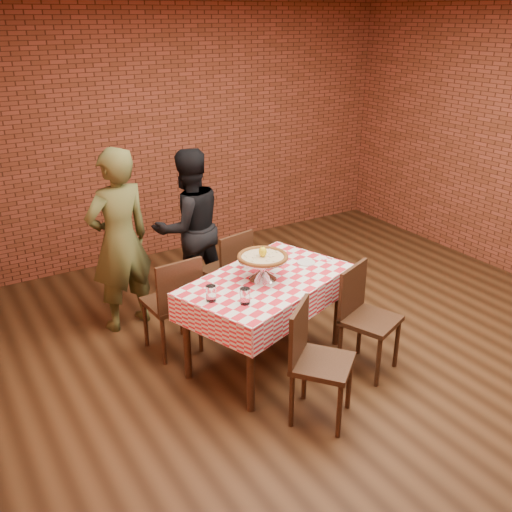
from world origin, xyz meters
name	(u,v)px	position (x,y,z in m)	size (l,w,h in m)	color
ground	(341,361)	(0.00, 0.00, 0.00)	(6.00, 6.00, 0.00)	black
back_wall	(182,130)	(0.00, 3.00, 1.45)	(5.50, 5.50, 0.00)	brown
table	(266,321)	(-0.53, 0.35, 0.38)	(1.34, 0.80, 0.75)	#3C2315
tablecloth	(266,291)	(-0.53, 0.35, 0.64)	(1.38, 0.84, 0.23)	red
pizza_stand	(263,268)	(-0.55, 0.37, 0.85)	(0.40, 0.40, 0.18)	silver
pizza	(263,257)	(-0.55, 0.37, 0.94)	(0.40, 0.40, 0.03)	beige
lemon	(263,252)	(-0.55, 0.37, 0.99)	(0.06, 0.06, 0.08)	yellow
water_glass_left	(245,296)	(-0.89, 0.08, 0.82)	(0.08, 0.08, 0.12)	white
water_glass_right	(211,293)	(-1.07, 0.25, 0.82)	(0.08, 0.08, 0.12)	white
side_plate	(306,262)	(-0.08, 0.43, 0.76)	(0.15, 0.15, 0.01)	white
sweetener_packet_a	(329,260)	(0.11, 0.37, 0.76)	(0.05, 0.04, 0.01)	white
sweetener_packet_b	(325,259)	(0.10, 0.42, 0.76)	(0.05, 0.04, 0.01)	white
condiment_caddy	(246,259)	(-0.54, 0.64, 0.82)	(0.09, 0.08, 0.13)	silver
chair_near_left	(322,365)	(-0.59, -0.47, 0.44)	(0.40, 0.40, 0.87)	#3C2315
chair_near_right	(371,322)	(0.11, -0.19, 0.44)	(0.40, 0.40, 0.88)	#3C2315
chair_far_left	(171,303)	(-1.11, 0.92, 0.44)	(0.41, 0.41, 0.89)	#3C2315
chair_far_right	(225,272)	(-0.42, 1.25, 0.43)	(0.38, 0.38, 0.86)	#3C2315
diner_olive	(120,241)	(-1.31, 1.54, 0.84)	(0.61, 0.40, 1.67)	#4F5027
diner_black	(189,227)	(-0.56, 1.70, 0.77)	(0.75, 0.58, 1.54)	black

